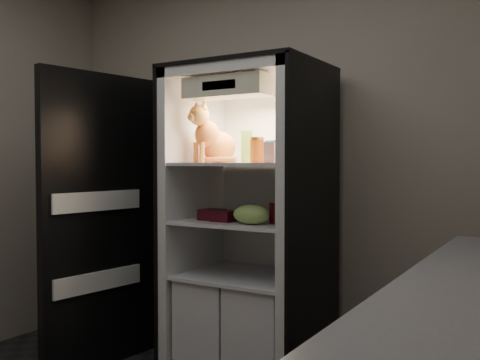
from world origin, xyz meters
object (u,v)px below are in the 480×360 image
object	(u,v)px
mayo_tub	(272,151)
pepper_jar	(290,145)
salsa_jar	(257,150)
soda_can_b	(286,212)
berry_box_left	(212,215)
cream_carton	(272,152)
parmesan_shaker	(247,147)
refrigerator	(251,243)
soda_can_a	(281,209)
berry_box_right	(224,216)
soda_can_c	(275,212)
tabby_cat	(213,140)
condiment_jar	(251,212)
grape_bag	(251,214)

from	to	relation	value
mayo_tub	pepper_jar	world-z (taller)	pepper_jar
salsa_jar	soda_can_b	world-z (taller)	salsa_jar
berry_box_left	salsa_jar	bearing A→B (deg)	5.17
salsa_jar	cream_carton	size ratio (longest dim) A/B	1.31
parmesan_shaker	berry_box_left	world-z (taller)	parmesan_shaker
refrigerator	soda_can_a	size ratio (longest dim) A/B	13.71
cream_carton	berry_box_right	size ratio (longest dim) A/B	0.90
soda_can_c	tabby_cat	bearing A→B (deg)	177.70
pepper_jar	soda_can_b	distance (m)	0.40
mayo_tub	berry_box_left	size ratio (longest dim) A/B	1.05
mayo_tub	soda_can_b	world-z (taller)	mayo_tub
parmesan_shaker	cream_carton	size ratio (longest dim) A/B	1.72
parmesan_shaker	soda_can_c	distance (m)	0.47
tabby_cat	soda_can_b	size ratio (longest dim) A/B	2.98
soda_can_c	berry_box_left	distance (m)	0.42
tabby_cat	soda_can_b	distance (m)	0.66
tabby_cat	condiment_jar	distance (m)	0.50
tabby_cat	grape_bag	size ratio (longest dim) A/B	1.72
berry_box_left	grape_bag	bearing A→B (deg)	-12.01
refrigerator	berry_box_left	size ratio (longest dim) A/B	14.51
tabby_cat	berry_box_right	size ratio (longest dim) A/B	3.03
soda_can_b	grape_bag	world-z (taller)	soda_can_b
parmesan_shaker	mayo_tub	distance (m)	0.16
grape_bag	berry_box_right	distance (m)	0.21
tabby_cat	berry_box_right	world-z (taller)	tabby_cat
soda_can_a	condiment_jar	size ratio (longest dim) A/B	1.39
mayo_tub	salsa_jar	distance (m)	0.22
tabby_cat	grape_bag	bearing A→B (deg)	-2.15
grape_bag	soda_can_a	bearing A→B (deg)	78.97
refrigerator	soda_can_b	distance (m)	0.37
salsa_jar	condiment_jar	world-z (taller)	salsa_jar
salsa_jar	refrigerator	bearing A→B (deg)	130.70
tabby_cat	berry_box_left	xyz separation A→B (m)	(0.03, -0.06, -0.46)
tabby_cat	berry_box_left	world-z (taller)	tabby_cat
tabby_cat	soda_can_a	distance (m)	0.60
refrigerator	cream_carton	world-z (taller)	refrigerator
soda_can_a	tabby_cat	bearing A→B (deg)	-160.10
salsa_jar	soda_can_c	xyz separation A→B (m)	(0.11, 0.02, -0.36)
soda_can_a	condiment_jar	bearing A→B (deg)	-152.79
condiment_jar	berry_box_right	world-z (taller)	condiment_jar
soda_can_a	berry_box_left	world-z (taller)	soda_can_a
parmesan_shaker	pepper_jar	xyz separation A→B (m)	(0.30, -0.01, 0.01)
berry_box_left	refrigerator	bearing A→B (deg)	40.89
soda_can_a	soda_can_b	xyz separation A→B (m)	(0.10, -0.14, -0.00)
pepper_jar	soda_can_b	world-z (taller)	pepper_jar
condiment_jar	soda_can_a	bearing A→B (deg)	27.21
mayo_tub	parmesan_shaker	bearing A→B (deg)	-144.41
tabby_cat	mayo_tub	xyz separation A→B (m)	(0.32, 0.18, -0.07)
parmesan_shaker	soda_can_b	distance (m)	0.50
soda_can_a	grape_bag	xyz separation A→B (m)	(-0.05, -0.27, -0.01)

